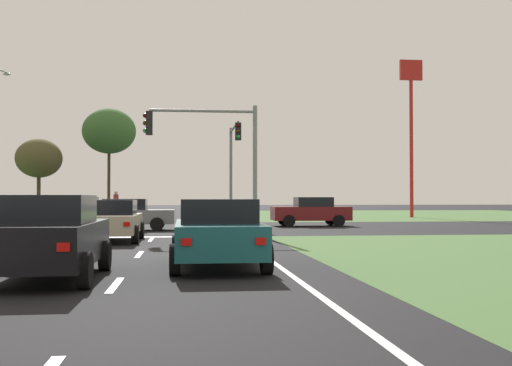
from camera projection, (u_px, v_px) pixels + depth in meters
The scene contains 23 objects.
ground_plane at pixel (89, 229), 31.04m from camera, with size 200.00×200.00×0.00m, color black.
grass_verge_far_right at pixel (407, 214), 58.30m from camera, with size 35.00×35.00×0.01m, color #476B38.
median_island_far at pixel (131, 214), 55.86m from camera, with size 1.20×36.00×0.14m, color gray.
lane_dash_second at pixel (115, 285), 11.05m from camera, with size 0.14×2.00×0.01m, color silver.
lane_dash_third at pixel (139, 254), 17.00m from camera, with size 0.14×2.00×0.01m, color silver.
lane_dash_fourth at pixel (151, 240), 22.96m from camera, with size 0.14×2.00×0.01m, color silver.
edge_line_right at pixel (279, 267), 13.95m from camera, with size 0.14×24.00×0.01m, color silver.
stop_bar_near at pixel (161, 237), 24.52m from camera, with size 6.40×0.50×0.01m, color silver.
crosswalk_bar_fifth at pixel (26, 235), 25.66m from camera, with size 0.70×2.80×0.01m, color silver.
crosswalk_bar_sixth at pixel (54, 235), 25.80m from camera, with size 0.70×2.80×0.01m, color silver.
car_navy_near at pixel (86, 208), 44.99m from camera, with size 2.03×4.24×1.61m.
car_teal_second at pixel (218, 232), 13.87m from camera, with size 2.07×4.44×1.53m.
car_black_third at pixel (49, 237), 11.80m from camera, with size 1.95×4.29×1.61m.
car_maroon_fourth at pixel (311, 211), 34.09m from camera, with size 4.27×2.07×1.59m.
car_beige_fifth at pixel (113, 220), 22.10m from camera, with size 2.00×4.46×1.48m.
car_grey_sixth at pixel (128, 214), 29.60m from camera, with size 4.38×2.04×1.50m.
car_white_seventh at pixel (71, 210), 38.82m from camera, with size 1.95×4.54×1.51m.
traffic_signal_near_right at pixel (213, 145), 25.25m from camera, with size 4.64×0.32×5.34m.
traffic_signal_far_right at pixel (233, 154), 36.60m from camera, with size 0.32×5.53×5.90m.
pedestrian_at_median at pixel (116, 202), 41.85m from camera, with size 0.34×0.34×1.88m.
fastfood_pole_sign at pixel (411, 103), 49.41m from camera, with size 1.80×0.40×12.53m.
treeline_third at pixel (39, 159), 59.75m from camera, with size 4.40×4.40×7.22m.
treeline_fourth at pixel (109, 131), 62.06m from camera, with size 5.30×5.30×10.47m.
Camera 1 is at (4.71, -1.84, 1.56)m, focal length 43.60 mm.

